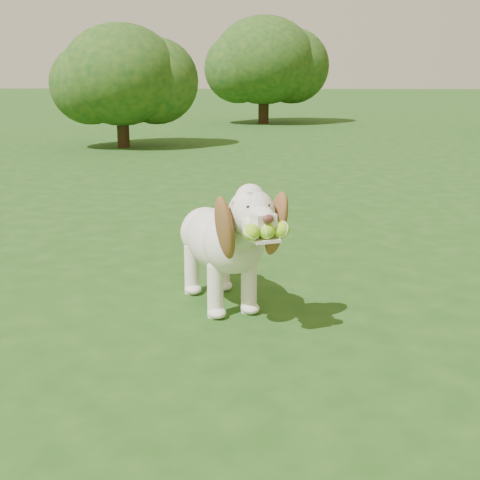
{
  "coord_description": "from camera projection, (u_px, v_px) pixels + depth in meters",
  "views": [
    {
      "loc": [
        0.77,
        -2.63,
        1.16
      ],
      "look_at": [
        0.6,
        0.34,
        0.4
      ],
      "focal_mm": 50.0,
      "sensor_mm": 36.0,
      "label": 1
    }
  ],
  "objects": [
    {
      "name": "dog",
      "position": [
        225.0,
        238.0,
        3.27
      ],
      "size": [
        0.64,
        1.0,
        0.68
      ],
      "rotation": [
        0.0,
        0.0,
        0.42
      ],
      "color": "white",
      "rests_on": "ground"
    },
    {
      "name": "ground",
      "position": [
        96.0,
        347.0,
        2.87
      ],
      "size": [
        80.0,
        80.0,
        0.0
      ],
      "primitive_type": "plane",
      "color": "#1C4513",
      "rests_on": "ground"
    },
    {
      "name": "shrub_i",
      "position": [
        264.0,
        60.0,
        14.5
      ],
      "size": [
        2.23,
        2.23,
        2.31
      ],
      "color": "#382314",
      "rests_on": "ground"
    },
    {
      "name": "shrub_b",
      "position": [
        121.0,
        75.0,
        10.0
      ],
      "size": [
        1.78,
        1.78,
        1.84
      ],
      "color": "#382314",
      "rests_on": "ground"
    }
  ]
}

